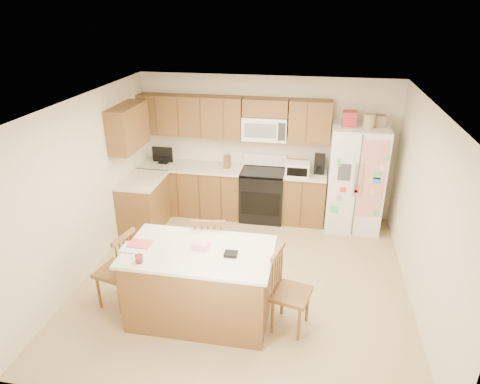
% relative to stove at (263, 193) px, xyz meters
% --- Properties ---
extents(ground, '(4.50, 4.50, 0.00)m').
position_rel_stove_xyz_m(ground, '(0.00, -1.94, -0.47)').
color(ground, tan).
rests_on(ground, ground).
extents(room_shell, '(4.60, 4.60, 2.52)m').
position_rel_stove_xyz_m(room_shell, '(0.00, -1.94, 0.97)').
color(room_shell, beige).
rests_on(room_shell, ground).
extents(cabinetry, '(3.36, 1.56, 2.15)m').
position_rel_stove_xyz_m(cabinetry, '(-0.98, -0.15, 0.44)').
color(cabinetry, brown).
rests_on(cabinetry, ground).
extents(stove, '(0.76, 0.65, 1.13)m').
position_rel_stove_xyz_m(stove, '(0.00, 0.00, 0.00)').
color(stove, black).
rests_on(stove, ground).
extents(refrigerator, '(0.90, 0.79, 2.04)m').
position_rel_stove_xyz_m(refrigerator, '(1.57, -0.06, 0.45)').
color(refrigerator, white).
rests_on(refrigerator, ground).
extents(island, '(1.79, 1.02, 1.05)m').
position_rel_stove_xyz_m(island, '(-0.40, -2.81, 0.01)').
color(island, brown).
rests_on(island, ground).
extents(windsor_chair_left, '(0.52, 0.54, 1.05)m').
position_rel_stove_xyz_m(windsor_chair_left, '(-1.50, -2.76, 0.02)').
color(windsor_chair_left, brown).
rests_on(windsor_chair_left, ground).
extents(windsor_chair_back, '(0.54, 0.52, 1.08)m').
position_rel_stove_xyz_m(windsor_chair_back, '(-0.44, -2.14, 0.04)').
color(windsor_chair_back, brown).
rests_on(windsor_chair_back, ground).
extents(windsor_chair_right, '(0.52, 0.54, 1.05)m').
position_rel_stove_xyz_m(windsor_chair_right, '(0.68, -2.81, 0.02)').
color(windsor_chair_right, brown).
rests_on(windsor_chair_right, ground).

